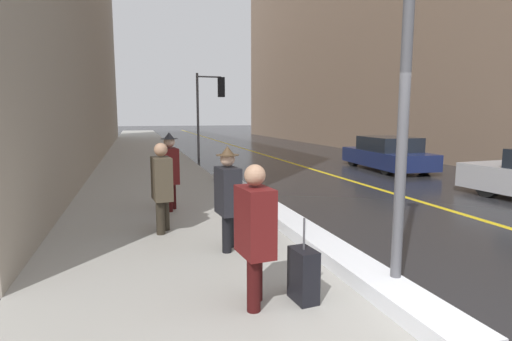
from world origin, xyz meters
TOP-DOWN VIEW (x-y plane):
  - ground_plane at (0.00, 0.00)m, footprint 160.00×160.00m
  - sidewalk_slab at (-2.00, 15.00)m, footprint 4.00×80.00m
  - road_centre_stripe at (4.00, 15.00)m, footprint 0.16×80.00m
  - snow_bank_curb at (0.15, 4.64)m, footprint 0.51×10.39m
  - traffic_light_near at (0.97, 15.43)m, footprint 1.31×0.32m
  - pedestrian_trailing at (-1.33, 1.00)m, footprint 0.34×0.53m
  - pedestrian_nearside at (-1.19, 2.85)m, footprint 0.34×0.52m
  - pedestrian_with_shoulder_bag at (-2.08, 4.10)m, footprint 0.35×0.74m
  - pedestrian_in_fedora at (-1.80, 5.71)m, footprint 0.36×0.55m
  - parked_car_navy at (6.70, 10.12)m, footprint 2.06×4.30m
  - rolling_suitcase at (-0.78, 0.95)m, footprint 0.25×0.38m

SIDE VIEW (x-z plane):
  - ground_plane at x=0.00m, z-range 0.00..0.00m
  - road_centre_stripe at x=4.00m, z-range 0.00..0.00m
  - sidewalk_slab at x=-2.00m, z-range 0.00..0.01m
  - snow_bank_curb at x=0.15m, z-range 0.00..0.20m
  - rolling_suitcase at x=-0.78m, z-range -0.17..0.78m
  - parked_car_navy at x=6.70m, z-range -0.04..1.21m
  - pedestrian_trailing at x=-1.33m, z-range 0.09..1.63m
  - pedestrian_nearside at x=-1.19m, z-range 0.07..1.67m
  - pedestrian_with_shoulder_bag at x=-2.08m, z-range 0.08..1.67m
  - pedestrian_in_fedora at x=-1.80m, z-range 0.08..1.78m
  - traffic_light_near at x=0.97m, z-range 0.88..4.82m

